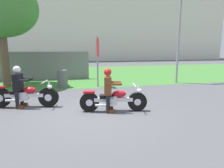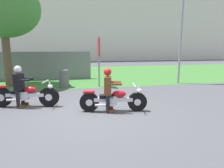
# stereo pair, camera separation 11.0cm
# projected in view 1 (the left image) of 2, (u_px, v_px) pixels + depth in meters

# --- Properties ---
(ground) EXTENTS (120.00, 120.00, 0.00)m
(ground) POSITION_uv_depth(u_px,v_px,m) (95.00, 112.00, 6.05)
(ground) COLOR #4C4C51
(grass_verge) EXTENTS (60.00, 12.00, 0.01)m
(grass_verge) POSITION_uv_depth(u_px,v_px,m) (77.00, 74.00, 15.32)
(grass_verge) COLOR #3D7533
(grass_verge) RESTS_ON ground
(stadium_facade) EXTENTS (52.06, 8.00, 12.45)m
(stadium_facade) POSITION_uv_depth(u_px,v_px,m) (81.00, 25.00, 33.67)
(stadium_facade) COLOR silver
(stadium_facade) RESTS_ON ground
(motorcycle_lead) EXTENTS (2.12, 0.73, 0.86)m
(motorcycle_lead) POSITION_uv_depth(u_px,v_px,m) (114.00, 100.00, 6.06)
(motorcycle_lead) COLOR black
(motorcycle_lead) RESTS_ON ground
(rider_lead) EXTENTS (0.61, 0.53, 1.38)m
(rider_lead) POSITION_uv_depth(u_px,v_px,m) (108.00, 87.00, 5.98)
(rider_lead) COLOR black
(rider_lead) RESTS_ON ground
(motorcycle_follow) EXTENTS (2.27, 0.74, 0.90)m
(motorcycle_follow) POSITION_uv_depth(u_px,v_px,m) (25.00, 96.00, 6.48)
(motorcycle_follow) COLOR black
(motorcycle_follow) RESTS_ON ground
(rider_follow) EXTENTS (0.61, 0.53, 1.42)m
(rider_follow) POSITION_uv_depth(u_px,v_px,m) (19.00, 83.00, 6.40)
(rider_follow) COLOR black
(rider_follow) RESTS_ON ground
(tree_roadside) EXTENTS (3.71, 3.71, 5.50)m
(tree_roadside) POSITION_uv_depth(u_px,v_px,m) (0.00, 8.00, 9.51)
(tree_roadside) COLOR brown
(tree_roadside) RESTS_ON ground
(streetlight_pole) EXTENTS (0.96, 0.20, 5.22)m
(streetlight_pole) POSITION_uv_depth(u_px,v_px,m) (182.00, 25.00, 10.69)
(streetlight_pole) COLOR gray
(streetlight_pole) RESTS_ON ground
(trash_can) EXTENTS (0.51, 0.51, 0.90)m
(trash_can) POSITION_uv_depth(u_px,v_px,m) (63.00, 79.00, 9.85)
(trash_can) COLOR #595E5B
(trash_can) RESTS_ON ground
(sign_banner) EXTENTS (0.08, 0.60, 2.60)m
(sign_banner) POSITION_uv_depth(u_px,v_px,m) (97.00, 54.00, 9.79)
(sign_banner) COLOR gray
(sign_banner) RESTS_ON ground
(fence_segment) EXTENTS (7.00, 0.06, 1.80)m
(fence_segment) POSITION_uv_depth(u_px,v_px,m) (33.00, 66.00, 11.93)
(fence_segment) COLOR slate
(fence_segment) RESTS_ON ground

